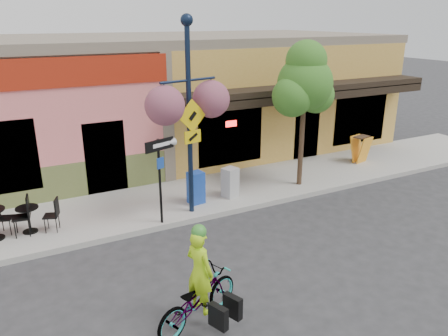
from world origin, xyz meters
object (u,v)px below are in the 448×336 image
Objects in this scene: one_way_sign at (160,182)px; lamp_post at (189,119)px; building at (155,95)px; bicycle at (198,299)px; newspaper_box_blue at (196,188)px; cyclist_rider at (200,284)px; newspaper_box_grey at (230,182)px; street_tree at (303,115)px.

lamp_post is at bearing -2.28° from one_way_sign.
bicycle is (-2.99, -10.66, -1.76)m from building.
building is at bearing -36.92° from bicycle.
bicycle is 2.03× the size of newspaper_box_blue.
lamp_post is (1.66, 4.10, 2.21)m from bicycle.
lamp_post is 5.56× the size of newspaper_box_blue.
cyclist_rider is 3.90m from one_way_sign.
newspaper_box_grey is at bearing -2.29° from one_way_sign.
cyclist_rider is 1.69× the size of newspaper_box_blue.
cyclist_rider is 5.45m from newspaper_box_grey.
newspaper_box_grey is at bearing 4.98° from lamp_post.
one_way_sign is at bearing -108.46° from building.
lamp_post is (1.61, 4.10, 1.92)m from cyclist_rider.
street_tree is (5.49, 4.41, 1.89)m from bicycle.
newspaper_box_blue is at bearing -99.21° from building.
street_tree is (3.50, -0.15, 1.77)m from newspaper_box_blue.
building is at bearing 73.30° from newspaper_box_blue.
cyclist_rider reaches higher than newspaper_box_grey.
newspaper_box_grey is (1.41, 0.43, -2.11)m from lamp_post.
bicycle is at bearing -143.04° from newspaper_box_grey.
newspaper_box_blue is at bearing -44.42° from cyclist_rider.
lamp_post reaches higher than newspaper_box_blue.
building is 11.16m from cyclist_rider.
lamp_post is 2.58m from newspaper_box_grey.
building is 9.77× the size of bicycle.
lamp_post is at bearing -43.32° from bicycle.
newspaper_box_grey is at bearing -89.18° from building.
lamp_post is 1.14× the size of street_tree.
newspaper_box_grey is at bearing 177.20° from street_tree.
cyclist_rider is at bearing -118.78° from one_way_sign.
bicycle is at bearing -105.66° from building.
one_way_sign is (-0.96, -0.29, -1.44)m from lamp_post.
bicycle is 4.98m from newspaper_box_blue.
newspaper_box_blue is at bearing 41.69° from lamp_post.
newspaper_box_blue is 1.08m from newspaper_box_grey.
newspaper_box_grey is (2.37, 0.72, -0.67)m from one_way_sign.
bicycle is 2.13× the size of newspaper_box_grey.
street_tree is at bearing -11.95° from one_way_sign.
bicycle is at bearing -141.26° from street_tree.
one_way_sign reaches higher than cyclist_rider.
building is 11.21m from bicycle.
building is at bearing 71.98° from newspaper_box_grey.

